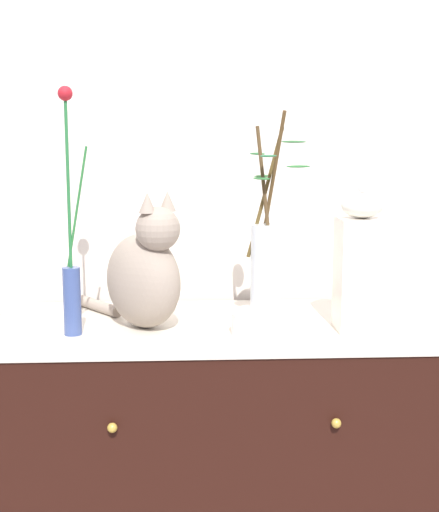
{
  "coord_description": "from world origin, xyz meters",
  "views": [
    {
      "loc": [
        -0.1,
        -1.9,
        1.34
      ],
      "look_at": [
        0.0,
        0.0,
        1.02
      ],
      "focal_mm": 51.09,
      "sensor_mm": 36.0,
      "label": 1
    }
  ],
  "objects_px": {
    "sideboard": "(220,468)",
    "vase_slim_green": "(71,270)",
    "vase_glass_clear": "(267,258)",
    "jar_lidded_porcelain": "(360,264)",
    "bowl_porcelain": "(265,323)",
    "cat_sitting": "(144,274)"
  },
  "relations": [
    {
      "from": "vase_slim_green",
      "to": "vase_glass_clear",
      "type": "xyz_separation_m",
      "value": [
        0.48,
        -0.03,
        0.03
      ]
    },
    {
      "from": "jar_lidded_porcelain",
      "to": "vase_glass_clear",
      "type": "bearing_deg",
      "value": -171.95
    },
    {
      "from": "vase_slim_green",
      "to": "vase_glass_clear",
      "type": "height_order",
      "value": "vase_slim_green"
    },
    {
      "from": "vase_glass_clear",
      "to": "cat_sitting",
      "type": "bearing_deg",
      "value": 164.14
    },
    {
      "from": "vase_glass_clear",
      "to": "jar_lidded_porcelain",
      "type": "distance_m",
      "value": 0.25
    },
    {
      "from": "sideboard",
      "to": "vase_glass_clear",
      "type": "bearing_deg",
      "value": -50.06
    },
    {
      "from": "vase_slim_green",
      "to": "bowl_porcelain",
      "type": "bearing_deg",
      "value": -3.28
    },
    {
      "from": "cat_sitting",
      "to": "bowl_porcelain",
      "type": "distance_m",
      "value": 0.34
    },
    {
      "from": "vase_slim_green",
      "to": "bowl_porcelain",
      "type": "relative_size",
      "value": 3.56
    },
    {
      "from": "cat_sitting",
      "to": "vase_glass_clear",
      "type": "relative_size",
      "value": 0.82
    },
    {
      "from": "cat_sitting",
      "to": "bowl_porcelain",
      "type": "relative_size",
      "value": 2.36
    },
    {
      "from": "sideboard",
      "to": "vase_glass_clear",
      "type": "xyz_separation_m",
      "value": [
        0.11,
        -0.13,
        0.62
      ]
    },
    {
      "from": "sideboard",
      "to": "vase_slim_green",
      "type": "bearing_deg",
      "value": -164.27
    },
    {
      "from": "jar_lidded_porcelain",
      "to": "vase_slim_green",
      "type": "bearing_deg",
      "value": -179.32
    },
    {
      "from": "sideboard",
      "to": "vase_slim_green",
      "type": "distance_m",
      "value": 0.7
    },
    {
      "from": "vase_glass_clear",
      "to": "sideboard",
      "type": "bearing_deg",
      "value": 129.94
    },
    {
      "from": "cat_sitting",
      "to": "vase_slim_green",
      "type": "distance_m",
      "value": 0.19
    },
    {
      "from": "sideboard",
      "to": "bowl_porcelain",
      "type": "distance_m",
      "value": 0.48
    },
    {
      "from": "vase_slim_green",
      "to": "bowl_porcelain",
      "type": "distance_m",
      "value": 0.5
    },
    {
      "from": "cat_sitting",
      "to": "jar_lidded_porcelain",
      "type": "distance_m",
      "value": 0.56
    },
    {
      "from": "bowl_porcelain",
      "to": "jar_lidded_porcelain",
      "type": "distance_m",
      "value": 0.29
    },
    {
      "from": "sideboard",
      "to": "bowl_porcelain",
      "type": "height_order",
      "value": "bowl_porcelain"
    }
  ]
}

